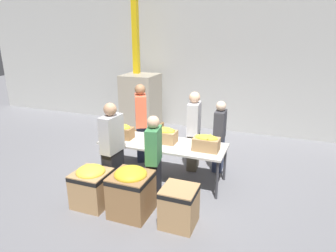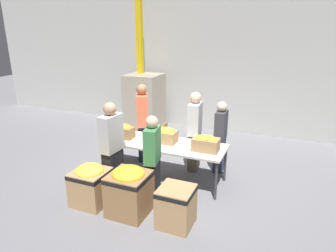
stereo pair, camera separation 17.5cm
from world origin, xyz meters
name	(u,v)px [view 1 (the left image)]	position (x,y,z in m)	size (l,w,h in m)	color
ground_plane	(163,178)	(0.00, 0.00, 0.00)	(30.00, 30.00, 0.00)	slate
wall_back	(207,63)	(0.00, 3.52, 2.00)	(16.00, 0.08, 4.00)	#B7B7B2
sorting_table	(163,145)	(0.00, 0.00, 0.73)	(2.50, 0.88, 0.78)	beige
banana_box_0	(122,131)	(-0.88, -0.04, 0.94)	(0.43, 0.28, 0.31)	olive
banana_box_1	(164,135)	(0.02, 0.05, 0.94)	(0.48, 0.31, 0.31)	tan
banana_box_2	(206,143)	(0.89, -0.06, 0.93)	(0.48, 0.30, 0.30)	tan
volunteer_0	(194,132)	(0.44, 0.68, 0.85)	(0.28, 0.48, 1.71)	#6B604C
volunteer_1	(219,137)	(0.97, 0.79, 0.77)	(0.22, 0.42, 1.54)	#2D3856
volunteer_2	(154,160)	(0.15, -0.80, 0.78)	(0.28, 0.45, 1.57)	black
volunteer_3	(113,149)	(-0.67, -0.80, 0.86)	(0.27, 0.48, 1.72)	black
volunteer_4	(141,123)	(-0.81, 0.70, 0.89)	(0.44, 0.54, 1.79)	#2D3856
donation_bin_0	(92,184)	(-0.79, -1.33, 0.39)	(0.59, 0.59, 0.73)	tan
donation_bin_1	(131,190)	(-0.03, -1.33, 0.44)	(0.63, 0.63, 0.83)	olive
donation_bin_2	(179,205)	(0.80, -1.33, 0.35)	(0.53, 0.53, 0.64)	tan
support_pillar	(136,62)	(-1.97, 2.87, 2.00)	(0.16, 0.16, 4.00)	yellow
pallet_stack_0	(141,103)	(-1.77, 2.69, 0.83)	(1.06, 1.06, 1.68)	olive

